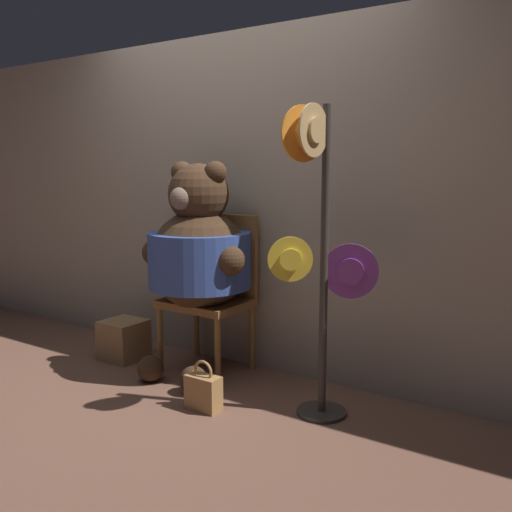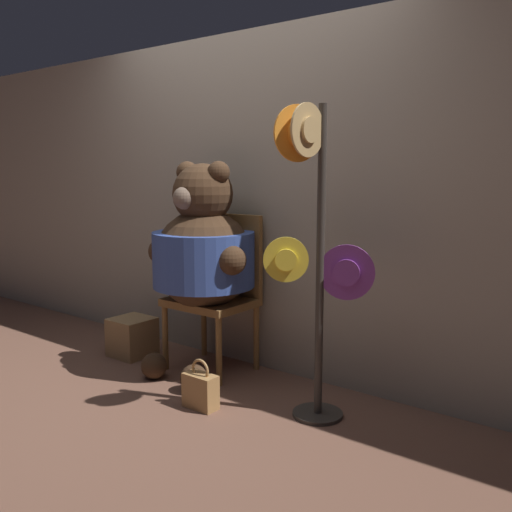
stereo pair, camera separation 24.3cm
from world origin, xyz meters
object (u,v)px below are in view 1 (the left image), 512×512
object	(u,v)px
handbag_on_ground	(203,391)
chair	(214,286)
teddy_bear	(199,253)
hat_display_rack	(319,243)

from	to	relation	value
handbag_on_ground	chair	bearing A→B (deg)	123.05
teddy_bear	handbag_on_ground	size ratio (longest dim) A/B	4.83
hat_display_rack	handbag_on_ground	world-z (taller)	hat_display_rack
hat_display_rack	handbag_on_ground	xyz separation A→B (m)	(-0.58, -0.27, -0.87)
teddy_bear	hat_display_rack	size ratio (longest dim) A/B	0.83
teddy_bear	hat_display_rack	distance (m)	0.99
teddy_bear	handbag_on_ground	xyz separation A→B (m)	(0.38, -0.44, -0.71)
chair	handbag_on_ground	world-z (taller)	chair
chair	teddy_bear	size ratio (longest dim) A/B	0.75
hat_display_rack	handbag_on_ground	distance (m)	1.08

